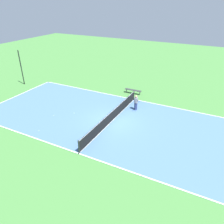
# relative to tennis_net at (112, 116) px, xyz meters

# --- Properties ---
(ground_plane) EXTENTS (80.00, 80.00, 0.00)m
(ground_plane) POSITION_rel_tennis_net_xyz_m (0.00, 0.00, -0.55)
(ground_plane) COLOR #47843D
(court_surface) EXTENTS (10.42, 24.09, 0.02)m
(court_surface) POSITION_rel_tennis_net_xyz_m (0.00, 0.00, -0.54)
(court_surface) COLOR #4C729E
(court_surface) RESTS_ON ground_plane
(tennis_net) EXTENTS (10.22, 0.10, 1.04)m
(tennis_net) POSITION_rel_tennis_net_xyz_m (0.00, 0.00, 0.00)
(tennis_net) COLOR black
(tennis_net) RESTS_ON court_surface
(bench) EXTENTS (0.36, 1.94, 0.45)m
(bench) POSITION_rel_tennis_net_xyz_m (6.65, 0.73, -0.15)
(bench) COLOR #333338
(bench) RESTS_ON ground_plane
(player_baseline_gray) EXTENTS (0.90, 0.88, 1.49)m
(player_baseline_gray) POSITION_rel_tennis_net_xyz_m (2.99, -1.05, 0.32)
(player_baseline_gray) COLOR navy
(player_baseline_gray) RESTS_ON court_surface
(tennis_ball_far_baseline) EXTENTS (0.07, 0.07, 0.07)m
(tennis_ball_far_baseline) POSITION_rel_tennis_net_xyz_m (-1.66, 5.25, -0.49)
(tennis_ball_far_baseline) COLOR #CCE033
(tennis_ball_far_baseline) RESTS_ON court_surface
(tennis_ball_left_sideline) EXTENTS (0.07, 0.07, 0.07)m
(tennis_ball_left_sideline) POSITION_rel_tennis_net_xyz_m (-4.23, 4.59, -0.49)
(tennis_ball_left_sideline) COLOR #CCE033
(tennis_ball_left_sideline) RESTS_ON court_surface
(tennis_ball_near_net) EXTENTS (0.07, 0.07, 0.07)m
(tennis_ball_near_net) POSITION_rel_tennis_net_xyz_m (-0.41, 3.83, -0.49)
(tennis_ball_near_net) COLOR #CCE033
(tennis_ball_near_net) RESTS_ON court_surface
(fence_post_back_right) EXTENTS (0.12, 0.12, 4.24)m
(fence_post_back_right) POSITION_rel_tennis_net_xyz_m (3.19, 14.14, 1.57)
(fence_post_back_right) COLOR black
(fence_post_back_right) RESTS_ON ground_plane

